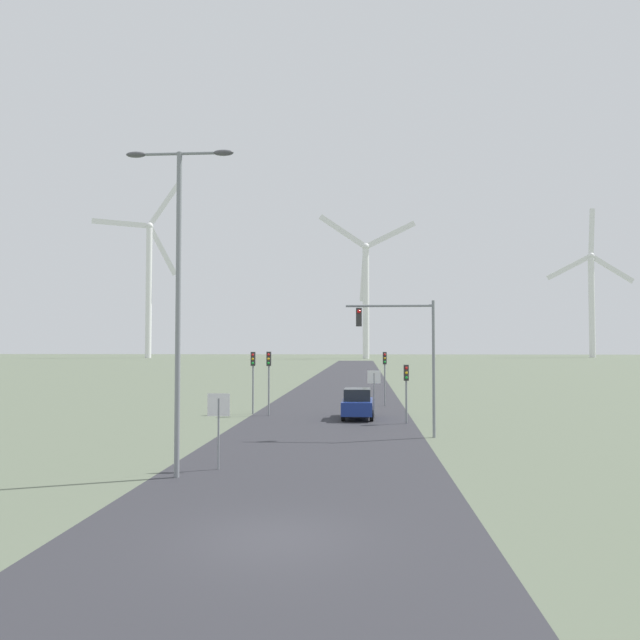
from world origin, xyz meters
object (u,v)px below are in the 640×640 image
wind_turbine_center (592,293)px  wind_turbine_left (366,288)px  stop_sign_far (374,384)px  traffic_light_post_near_right (406,380)px  stop_sign_near (219,416)px  traffic_light_post_near_left (253,368)px  car_approaching (357,404)px  streetlamp (178,273)px  traffic_light_mast_overhead (404,341)px  traffic_light_post_mid_left (269,369)px  wind_turbine_far_left (149,276)px  traffic_light_post_mid_right (385,366)px

wind_turbine_center → wind_turbine_left: bearing=-162.7°
stop_sign_far → traffic_light_post_near_right: bearing=-59.2°
stop_sign_near → wind_turbine_left: size_ratio=0.05×
traffic_light_post_near_left → car_approaching: 7.42m
stop_sign_near → stop_sign_far: (5.83, 16.57, 0.13)m
streetlamp → car_approaching: bearing=71.1°
traffic_light_mast_overhead → stop_sign_far: bearing=99.2°
traffic_light_post_mid_left → wind_turbine_left: 175.28m
traffic_light_post_near_left → car_approaching: bearing=-18.2°
stop_sign_near → wind_turbine_center: size_ratio=0.05×
stop_sign_near → wind_turbine_center: (90.75, 217.26, 22.09)m
traffic_light_post_near_right → traffic_light_mast_overhead: (-0.44, -5.25, 2.20)m
traffic_light_post_mid_left → traffic_light_post_near_right: bearing=-22.9°
stop_sign_far → stop_sign_near: bearing=-109.4°
traffic_light_post_near_left → car_approaching: size_ratio=0.97×
stop_sign_near → car_approaching: 16.52m
traffic_light_post_near_left → traffic_light_post_mid_left: bearing=-36.3°
stop_sign_near → wind_turbine_far_left: wind_turbine_far_left is taller
traffic_light_post_mid_right → wind_turbine_center: size_ratio=0.07×
stop_sign_far → traffic_light_mast_overhead: bearing=-80.8°
traffic_light_post_near_right → wind_turbine_left: bearing=90.5°
streetlamp → traffic_light_post_near_right: 17.90m
streetlamp → traffic_light_post_mid_left: size_ratio=2.75×
traffic_light_mast_overhead → wind_turbine_left: wind_turbine_left is taller
wind_turbine_far_left → stop_sign_near: bearing=-70.0°
stop_sign_near → wind_turbine_left: (6.19, 191.00, 22.30)m
streetlamp → wind_turbine_center: 237.79m
traffic_light_post_near_left → traffic_light_post_near_right: (9.57, -4.40, -0.49)m
streetlamp → wind_turbine_left: 193.32m
streetlamp → stop_sign_far: streetlamp is taller
stop_sign_far → traffic_light_post_mid_right: traffic_light_post_mid_right is taller
stop_sign_far → car_approaching: (-1.02, -0.80, -1.11)m
traffic_light_post_near_right → wind_turbine_center: bearing=67.8°
traffic_light_post_mid_right → streetlamp: bearing=-107.2°
traffic_light_post_mid_left → wind_turbine_far_left: size_ratio=0.06×
traffic_light_post_near_right → traffic_light_post_mid_right: size_ratio=0.84×
streetlamp → traffic_light_post_near_left: streetlamp is taller
stop_sign_far → wind_turbine_center: wind_turbine_center is taller
stop_sign_near → stop_sign_far: size_ratio=0.94×
streetlamp → wind_turbine_left: size_ratio=0.22×
streetlamp → traffic_light_post_mid_left: bearing=89.1°
traffic_light_post_mid_left → car_approaching: traffic_light_post_mid_left is taller
traffic_light_post_near_right → wind_turbine_left: (-1.41, 177.40, 21.75)m
streetlamp → traffic_light_post_mid_right: size_ratio=2.81×
traffic_light_post_mid_left → wind_turbine_left: size_ratio=0.08×
stop_sign_near → car_approaching: size_ratio=0.65×
stop_sign_far → traffic_light_post_mid_left: traffic_light_post_mid_left is taller
stop_sign_far → traffic_light_post_near_left: bearing=169.6°
wind_turbine_far_left → wind_turbine_center: wind_turbine_far_left is taller
streetlamp → wind_turbine_far_left: bearing=109.6°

